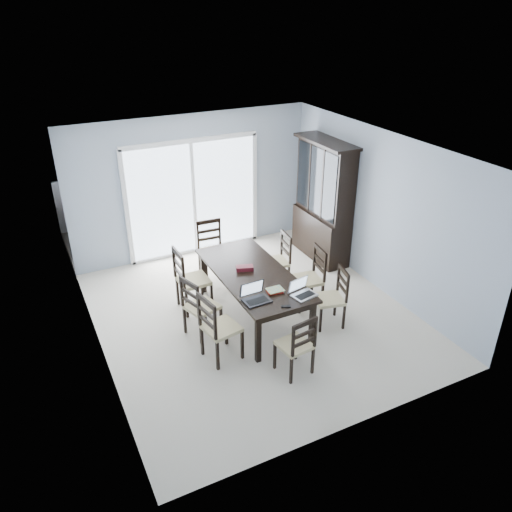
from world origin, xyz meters
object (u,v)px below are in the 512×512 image
object	(u,v)px
dining_table	(253,277)
laptop_silver	(305,292)
chair_right_mid	(313,271)
chair_right_near	(336,291)
chair_end_near	(299,340)
chair_end_far	(211,243)
cell_phone	(286,306)
game_box	(245,268)
chair_left_far	(187,274)
china_hutch	(323,202)
chair_right_far	(280,254)
laptop_dark	(257,298)
chair_left_near	(215,322)
chair_left_mid	(196,301)
hot_tub	(138,213)

from	to	relation	value
dining_table	laptop_silver	bearing A→B (deg)	-68.58
chair_right_mid	chair_right_near	bearing A→B (deg)	-171.07
chair_right_near	chair_right_mid	xyz separation A→B (m)	(-0.02, 0.60, 0.04)
chair_end_near	chair_end_far	xyz separation A→B (m)	(0.00, 2.94, 0.07)
cell_phone	game_box	xyz separation A→B (m)	(-0.06, 1.14, 0.03)
chair_left_far	chair_end_near	xyz separation A→B (m)	(0.74, -2.08, -0.09)
cell_phone	game_box	world-z (taller)	game_box
china_hutch	chair_end_far	distance (m)	2.16
china_hutch	chair_end_near	size ratio (longest dim) A/B	2.14
chair_right_far	chair_right_mid	bearing A→B (deg)	-162.47
laptop_dark	cell_phone	xyz separation A→B (m)	(0.28, -0.28, -0.05)
chair_end_far	dining_table	bearing A→B (deg)	96.39
chair_left_near	game_box	bearing A→B (deg)	125.66
chair_end_near	game_box	world-z (taller)	chair_end_near
chair_left_far	chair_right_near	bearing A→B (deg)	53.05
chair_left_mid	chair_right_far	xyz separation A→B (m)	(1.75, 0.76, -0.01)
china_hutch	chair_left_far	world-z (taller)	china_hutch
chair_right_far	cell_phone	xyz separation A→B (m)	(-0.83, -1.66, 0.19)
dining_table	laptop_silver	xyz separation A→B (m)	(0.35, -0.88, 0.13)
chair_left_near	game_box	size ratio (longest dim) A/B	4.56
china_hutch	chair_end_far	size ratio (longest dim) A/B	1.90
chair_left_mid	chair_left_far	bearing A→B (deg)	153.44
china_hutch	chair_left_far	xyz separation A→B (m)	(-2.85, -0.64, -0.43)
chair_right_near	laptop_silver	size ratio (longest dim) A/B	2.85
chair_end_far	chair_left_mid	bearing A→B (deg)	64.83
chair_right_near	cell_phone	size ratio (longest dim) A/B	8.78
dining_table	cell_phone	size ratio (longest dim) A/B	18.35
china_hutch	game_box	size ratio (longest dim) A/B	8.71
chair_right_mid	chair_right_far	world-z (taller)	chair_right_mid
chair_right_far	chair_end_near	size ratio (longest dim) A/B	1.04
chair_left_near	chair_end_near	bearing A→B (deg)	37.48
chair_left_far	chair_end_near	distance (m)	2.21
chair_left_far	laptop_dark	size ratio (longest dim) A/B	3.33
game_box	hot_tub	distance (m)	3.61
chair_end_near	laptop_dark	world-z (taller)	chair_end_near
dining_table	chair_end_far	size ratio (longest dim) A/B	1.90
chair_end_near	laptop_silver	xyz separation A→B (m)	(0.43, 0.59, 0.26)
chair_right_near	laptop_dark	xyz separation A→B (m)	(-1.29, -0.01, 0.25)
cell_phone	game_box	distance (m)	1.14
chair_left_far	chair_left_mid	bearing A→B (deg)	-9.86
dining_table	chair_end_far	distance (m)	1.48
chair_right_far	cell_phone	size ratio (longest dim) A/B	8.96
chair_left_near	cell_phone	xyz separation A→B (m)	(0.89, -0.29, 0.15)
china_hutch	hot_tub	xyz separation A→B (m)	(-2.82, 2.42, -0.59)
dining_table	chair_left_far	size ratio (longest dim) A/B	1.83
laptop_dark	chair_left_mid	bearing A→B (deg)	134.07
chair_left_far	hot_tub	xyz separation A→B (m)	(0.03, 3.06, -0.16)
chair_left_mid	laptop_dark	world-z (taller)	chair_left_mid
chair_left_far	chair_right_near	size ratio (longest dim) A/B	1.14
chair_left_mid	chair_end_far	distance (m)	1.79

